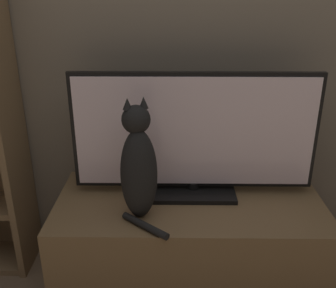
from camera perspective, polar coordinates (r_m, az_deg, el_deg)
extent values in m
cube|color=brown|center=(1.88, 3.00, -14.05)|extent=(1.18, 0.55, 0.45)
cube|color=black|center=(1.82, 3.64, -6.71)|extent=(0.38, 0.23, 0.02)
cylinder|color=black|center=(1.80, 3.66, -6.00)|extent=(0.04, 0.04, 0.03)
cube|color=black|center=(1.70, 3.86, 1.81)|extent=(1.06, 0.02, 0.52)
cube|color=silver|center=(1.69, 3.89, 1.64)|extent=(1.03, 0.01, 0.49)
ellipsoid|color=black|center=(1.56, -4.23, -4.46)|extent=(0.18, 0.17, 0.38)
ellipsoid|color=olive|center=(1.61, -4.55, -4.32)|extent=(0.09, 0.06, 0.21)
sphere|color=black|center=(1.49, -4.67, 3.57)|extent=(0.14, 0.14, 0.11)
cone|color=black|center=(1.47, -5.93, 5.84)|extent=(0.04, 0.04, 0.04)
cone|color=black|center=(1.48, -3.57, 6.04)|extent=(0.04, 0.04, 0.04)
cylinder|color=black|center=(1.57, -3.35, -11.74)|extent=(0.19, 0.17, 0.03)
cube|color=brown|center=(1.88, -22.19, 4.55)|extent=(0.03, 0.28, 1.63)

